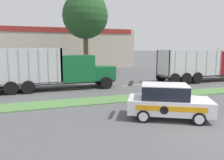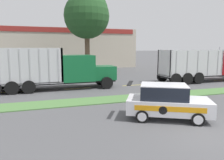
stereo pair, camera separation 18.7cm
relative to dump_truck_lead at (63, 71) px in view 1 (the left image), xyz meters
The scene contains 13 objects.
ground_plane 12.97m from the dump_truck_lead, 71.00° to the right, with size 600.00×600.00×0.00m, color #515154.
grass_verge 6.87m from the dump_truck_lead, 51.18° to the right, with size 120.00×2.01×0.06m, color #517F42.
centre_line_3 4.57m from the dump_truck_lead, behind, with size 2.40×0.14×0.01m, color yellow.
centre_line_4 1.93m from the dump_truck_lead, 10.57° to the right, with size 2.40×0.14×0.01m, color yellow.
centre_line_5 6.70m from the dump_truck_lead, ahead, with size 2.40×0.14×0.01m, color yellow.
centre_line_6 12.02m from the dump_truck_lead, ahead, with size 2.40×0.14×0.01m, color yellow.
centre_line_7 17.38m from the dump_truck_lead, ahead, with size 2.40×0.14×0.01m, color yellow.
dump_truck_lead is the anchor object (origin of this frame).
dump_truck_trail 16.49m from the dump_truck_lead, ahead, with size 12.01×2.65×3.62m.
rally_car 10.65m from the dump_truck_lead, 68.34° to the right, with size 4.45×3.58×1.76m.
store_building_backdrop 24.49m from the dump_truck_lead, 87.35° to the left, with size 28.32×12.10×6.96m.
tree_behind_left 14.54m from the dump_truck_lead, 67.93° to the left, with size 5.72×5.72×12.92m.
tree_behind_centre 11.56m from the dump_truck_lead, 65.60° to the left, with size 5.71×5.71×11.83m.
Camera 1 is at (-6.45, -6.85, 3.49)m, focal length 35.00 mm.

